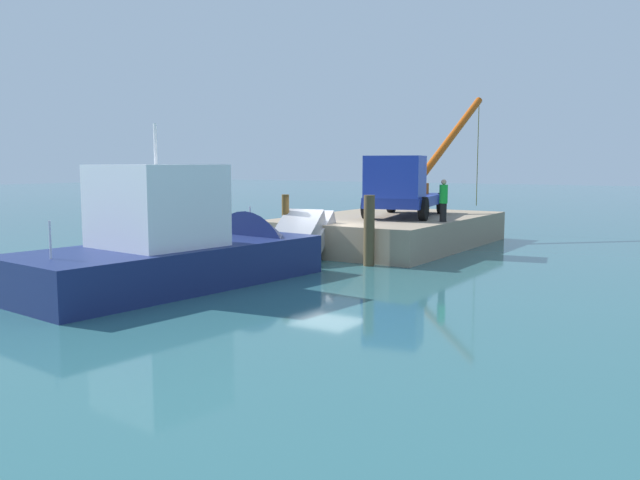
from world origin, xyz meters
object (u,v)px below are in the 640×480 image
object	(u,v)px
salvaged_car	(297,243)
moored_yacht	(209,264)
dock_worker	(443,200)
crane_truck	(405,187)

from	to	relation	value
salvaged_car	moored_yacht	world-z (taller)	moored_yacht
dock_worker	moored_yacht	distance (m)	10.59
crane_truck	salvaged_car	bearing A→B (deg)	-14.66
salvaged_car	moored_yacht	size ratio (longest dim) A/B	0.37
moored_yacht	crane_truck	bearing A→B (deg)	170.54
crane_truck	dock_worker	world-z (taller)	crane_truck
moored_yacht	dock_worker	bearing A→B (deg)	156.69
dock_worker	moored_yacht	size ratio (longest dim) A/B	0.15
crane_truck	dock_worker	distance (m)	2.67
crane_truck	moored_yacht	distance (m)	11.19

